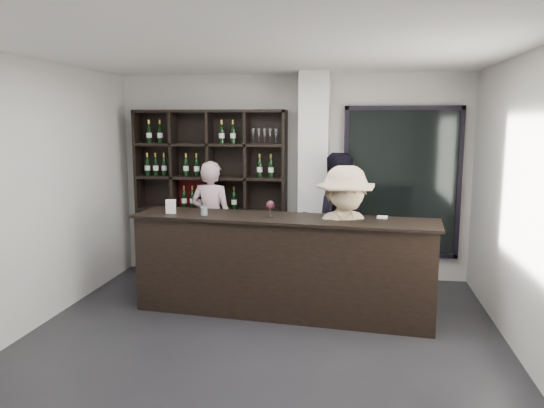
% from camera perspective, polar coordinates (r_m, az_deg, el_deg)
% --- Properties ---
extents(floor, '(5.00, 5.50, 0.01)m').
position_cam_1_polar(floor, '(5.39, -1.74, -15.76)').
color(floor, black).
rests_on(floor, ground).
extents(wine_shelf, '(2.20, 0.35, 2.40)m').
position_cam_1_polar(wine_shelf, '(7.73, -6.60, 1.11)').
color(wine_shelf, black).
rests_on(wine_shelf, floor).
extents(structural_column, '(0.40, 0.40, 2.90)m').
position_cam_1_polar(structural_column, '(7.34, 4.52, 2.70)').
color(structural_column, silver).
rests_on(structural_column, floor).
extents(glass_panel, '(1.60, 0.08, 2.10)m').
position_cam_1_polar(glass_panel, '(7.57, 13.74, 2.28)').
color(glass_panel, black).
rests_on(glass_panel, floor).
extents(tasting_counter, '(3.51, 0.72, 1.16)m').
position_cam_1_polar(tasting_counter, '(6.19, 1.14, -6.66)').
color(tasting_counter, black).
rests_on(tasting_counter, floor).
extents(taster_pink, '(0.67, 0.48, 1.69)m').
position_cam_1_polar(taster_pink, '(7.62, -6.52, -1.70)').
color(taster_pink, beige).
rests_on(taster_pink, floor).
extents(taster_black, '(1.03, 0.88, 1.84)m').
position_cam_1_polar(taster_black, '(6.99, 6.77, -2.04)').
color(taster_black, black).
rests_on(taster_black, floor).
extents(customer, '(1.26, 0.91, 1.76)m').
position_cam_1_polar(customer, '(6.02, 7.80, -4.28)').
color(customer, tan).
rests_on(customer, floor).
extents(wine_glass, '(0.10, 0.10, 0.22)m').
position_cam_1_polar(wine_glass, '(6.02, -0.19, -0.42)').
color(wine_glass, white).
rests_on(wine_glass, tasting_counter).
extents(spit_cup, '(0.09, 0.09, 0.11)m').
position_cam_1_polar(spit_cup, '(6.22, -7.30, -0.71)').
color(spit_cup, silver).
rests_on(spit_cup, tasting_counter).
extents(napkin_stack, '(0.12, 0.12, 0.02)m').
position_cam_1_polar(napkin_stack, '(6.13, 11.77, -1.40)').
color(napkin_stack, white).
rests_on(napkin_stack, tasting_counter).
extents(card_stand, '(0.11, 0.06, 0.16)m').
position_cam_1_polar(card_stand, '(6.40, -10.83, -0.27)').
color(card_stand, white).
rests_on(card_stand, tasting_counter).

